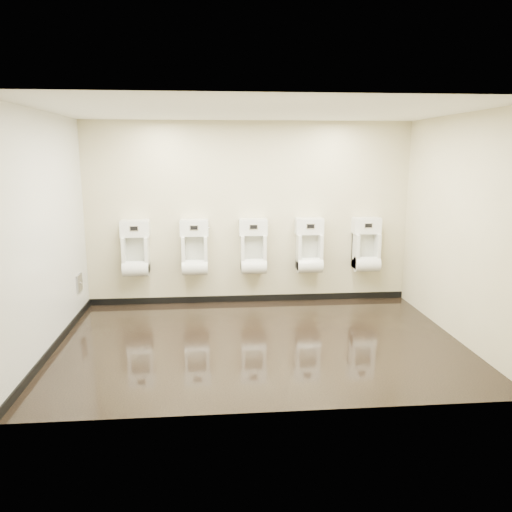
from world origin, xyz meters
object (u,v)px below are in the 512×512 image
at_px(urinal_0, 136,252).
at_px(access_panel, 79,283).
at_px(urinal_1, 195,251).
at_px(urinal_3, 309,249).
at_px(urinal_4, 366,249).
at_px(urinal_2, 253,250).

bearing_deg(urinal_0, access_panel, -151.80).
height_order(access_panel, urinal_1, urinal_1).
distance_m(urinal_0, urinal_3, 2.65).
height_order(urinal_3, urinal_4, same).
distance_m(access_panel, urinal_0, 0.92).
height_order(access_panel, urinal_4, urinal_4).
distance_m(access_panel, urinal_2, 2.59).
bearing_deg(urinal_4, urinal_0, 180.00).
bearing_deg(urinal_4, urinal_2, 180.00).
distance_m(urinal_0, urinal_4, 3.56).
xyz_separation_m(access_panel, urinal_4, (4.31, 0.40, 0.35)).
height_order(urinal_1, urinal_4, same).
distance_m(access_panel, urinal_3, 3.45).
relative_size(urinal_1, urinal_2, 1.00).
bearing_deg(urinal_0, urinal_4, 0.00).
bearing_deg(urinal_1, urinal_0, 180.00).
height_order(urinal_0, urinal_3, same).
distance_m(urinal_0, urinal_2, 1.78).
bearing_deg(urinal_3, access_panel, -173.24).
bearing_deg(urinal_0, urinal_2, 0.00).
bearing_deg(access_panel, urinal_2, 9.06).
bearing_deg(urinal_0, urinal_3, 0.00).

